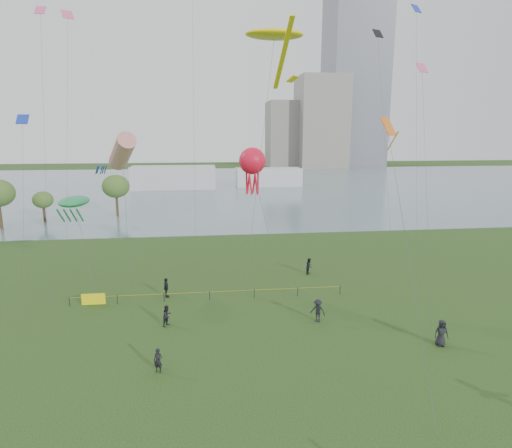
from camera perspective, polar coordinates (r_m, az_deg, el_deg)
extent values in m
plane|color=#1C3711|center=(25.61, 2.87, -22.72)|extent=(400.00, 400.00, 0.00)
cube|color=slate|center=(121.66, -5.03, 5.10)|extent=(400.00, 120.00, 0.08)
cube|color=slate|center=(204.92, 13.31, 24.53)|extent=(24.00, 24.00, 120.00)
cube|color=gray|center=(189.41, 8.65, 13.23)|extent=(20.00, 20.00, 38.00)
cube|color=slate|center=(192.07, 4.00, 11.82)|extent=(16.00, 18.00, 28.00)
cube|color=silver|center=(116.61, -10.92, 6.11)|extent=(22.00, 8.00, 6.00)
cube|color=silver|center=(120.64, 1.68, 6.27)|extent=(18.00, 7.00, 5.00)
cylinder|color=#3A2C1A|center=(76.57, -30.89, 0.65)|extent=(0.44, 0.44, 3.50)
cylinder|color=#3A2C1A|center=(79.98, -18.01, 2.14)|extent=(0.44, 0.44, 3.34)
ellipsoid|color=#4A6B2A|center=(79.46, -18.19, 4.80)|extent=(4.75, 4.75, 4.01)
cylinder|color=#3A2C1A|center=(79.79, -26.37, 1.07)|extent=(0.44, 0.44, 2.31)
ellipsoid|color=#4A6B2A|center=(79.40, -26.54, 2.91)|extent=(3.29, 3.29, 2.78)
cylinder|color=black|center=(40.61, -23.62, -9.45)|extent=(0.07, 0.07, 0.85)
cylinder|color=black|center=(39.62, -18.00, -9.54)|extent=(0.07, 0.07, 0.85)
cylinder|color=black|center=(39.03, -12.16, -9.54)|extent=(0.07, 0.07, 0.85)
cylinder|color=black|center=(38.84, -6.19, -9.44)|extent=(0.07, 0.07, 0.85)
cylinder|color=black|center=(39.06, -0.24, -9.24)|extent=(0.07, 0.07, 0.85)
cylinder|color=black|center=(39.68, 5.58, -8.95)|extent=(0.07, 0.07, 0.85)
cylinder|color=black|center=(40.69, 11.15, -8.59)|extent=(0.07, 0.07, 0.85)
cylinder|color=gold|center=(38.72, -6.20, -9.00)|extent=(24.00, 0.03, 0.03)
cube|color=yellow|center=(40.03, -20.86, -9.34)|extent=(2.00, 0.04, 1.00)
imported|color=black|center=(34.34, -11.75, -11.87)|extent=(0.99, 1.02, 1.66)
imported|color=black|center=(34.60, 8.24, -11.36)|extent=(1.39, 1.23, 1.86)
imported|color=black|center=(39.87, -11.88, -8.32)|extent=(0.65, 1.13, 1.82)
imported|color=black|center=(33.34, 23.48, -13.17)|extent=(1.03, 0.77, 1.91)
imported|color=black|center=(28.46, -12.93, -17.33)|extent=(0.67, 0.55, 1.57)
imported|color=black|center=(45.64, 7.12, -5.59)|extent=(1.00, 1.05, 1.71)
cylinder|color=#3F3F42|center=(35.69, 0.28, 6.81)|extent=(3.43, 5.38, 22.71)
ellipsoid|color=yellow|center=(39.27, 2.47, 23.93)|extent=(4.98, 3.11, 0.78)
cube|color=yellow|center=(34.76, 3.62, 21.46)|extent=(0.36, 6.98, 4.09)
cube|color=yellow|center=(30.76, 4.90, 18.72)|extent=(0.95, 0.95, 0.42)
cylinder|color=#3F3F42|center=(41.17, -16.86, 0.07)|extent=(1.05, 5.66, 12.88)
cylinder|color=red|center=(43.25, -17.42, 9.20)|extent=(3.62, 5.08, 3.78)
cylinder|color=#1832AA|center=(42.45, -19.44, 6.86)|extent=(0.60, 1.13, 0.88)
cylinder|color=#1832AA|center=(42.88, -19.70, 6.88)|extent=(0.60, 1.13, 0.88)
cylinder|color=#1832AA|center=(42.84, -20.33, 6.83)|extent=(0.60, 1.13, 0.88)
cylinder|color=#1832AA|center=(42.38, -20.47, 6.78)|extent=(0.60, 1.13, 0.88)
cylinder|color=#1832AA|center=(42.14, -19.92, 6.79)|extent=(0.60, 1.13, 0.88)
cylinder|color=#3F3F42|center=(41.51, -21.71, -3.33)|extent=(2.49, 4.03, 8.44)
ellipsoid|color=#188944|center=(42.90, -23.07, 2.79)|extent=(2.54, 4.57, 0.89)
cylinder|color=#188944|center=(41.78, -24.60, 1.05)|extent=(0.16, 1.79, 1.54)
cylinder|color=#188944|center=(41.62, -23.88, 1.07)|extent=(0.16, 1.79, 1.54)
cylinder|color=#188944|center=(41.46, -23.16, 1.09)|extent=(0.16, 1.79, 1.54)
cylinder|color=#188944|center=(41.30, -22.43, 1.11)|extent=(0.16, 1.79, 1.54)
cylinder|color=#3F3F42|center=(36.50, 1.72, -1.41)|extent=(2.40, 4.20, 12.24)
sphere|color=red|center=(37.48, -0.50, 8.41)|extent=(2.33, 2.33, 2.33)
cylinder|color=red|center=(37.68, 0.26, 5.99)|extent=(0.18, 0.54, 2.60)
cylinder|color=red|center=(38.07, -0.19, 6.05)|extent=(0.49, 0.36, 2.61)
cylinder|color=red|center=(38.02, -0.95, 6.04)|extent=(0.49, 0.36, 2.61)
cylinder|color=red|center=(37.57, -1.26, 5.97)|extent=(0.18, 0.54, 2.60)
cylinder|color=red|center=(37.16, -0.81, 5.90)|extent=(0.49, 0.36, 2.61)
cylinder|color=red|center=(37.22, -0.04, 5.91)|extent=(0.49, 0.36, 2.61)
cylinder|color=#3F3F42|center=(27.09, 19.70, -3.80)|extent=(1.99, 12.64, 15.09)
cube|color=orange|center=(32.28, 17.23, 12.35)|extent=(1.57, 1.57, 1.28)
cylinder|color=orange|center=(31.46, 17.79, 10.51)|extent=(0.08, 1.58, 1.35)
cube|color=#E5598C|center=(45.65, -26.83, 24.12)|extent=(1.04, 1.00, 0.76)
cube|color=black|center=(42.00, 15.94, 23.23)|extent=(0.93, 0.60, 0.76)
cube|color=#E5598C|center=(37.94, 21.27, 18.85)|extent=(0.97, 0.68, 0.76)
cube|color=#1933B2|center=(38.69, -28.69, 12.15)|extent=(1.05, 0.91, 0.76)
cube|color=#E5598C|center=(43.25, -23.83, 24.19)|extent=(1.01, 0.76, 0.76)
cube|color=#1933B2|center=(43.86, 20.59, 25.30)|extent=(1.04, 0.85, 0.76)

